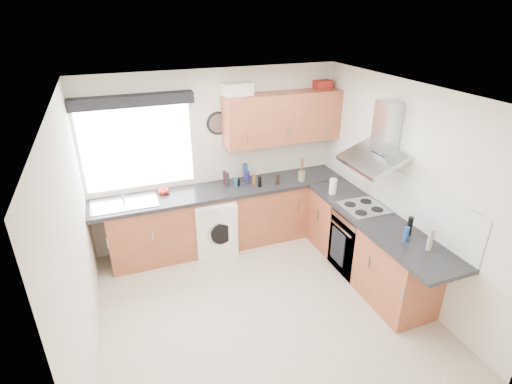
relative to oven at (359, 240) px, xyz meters
name	(u,v)px	position (x,y,z in m)	size (l,w,h in m)	color
ground_plane	(262,308)	(-1.50, -0.30, -0.42)	(3.60, 3.60, 0.00)	beige
ceiling	(263,95)	(-1.50, -0.30, 2.08)	(3.60, 3.60, 0.02)	white
wall_back	(216,159)	(-1.50, 1.50, 0.82)	(3.60, 0.02, 2.50)	silver
wall_front	(362,336)	(-1.50, -2.10, 0.82)	(3.60, 0.02, 2.50)	silver
wall_left	(77,249)	(-3.30, -0.30, 0.82)	(0.02, 3.60, 2.50)	silver
wall_right	(403,189)	(0.30, -0.30, 0.82)	(0.02, 3.60, 2.50)	silver
window	(138,147)	(-2.55, 1.49, 1.12)	(1.40, 0.02, 1.10)	white
window_blind	(132,101)	(-2.55, 1.40, 1.76)	(1.50, 0.18, 0.14)	black
splashback	(385,185)	(0.29, 0.00, 0.75)	(0.01, 3.00, 0.54)	white
base_cab_back	(217,219)	(-1.60, 1.21, 0.01)	(3.00, 0.58, 0.86)	brown
base_cab_corner	(316,202)	(0.00, 1.20, 0.01)	(0.60, 0.60, 0.86)	brown
base_cab_right	(367,246)	(0.01, -0.15, 0.01)	(0.58, 2.10, 0.86)	brown
worktop_back	(223,190)	(-1.50, 1.20, 0.46)	(3.60, 0.62, 0.05)	black
worktop_right	(378,221)	(0.00, -0.30, 0.46)	(0.62, 2.42, 0.05)	black
sink	(124,201)	(-2.83, 1.20, 0.52)	(0.84, 0.46, 0.10)	#A6AFB6
oven	(359,240)	(0.00, 0.00, 0.00)	(0.56, 0.58, 0.85)	black
hob_plate	(363,207)	(0.00, 0.00, 0.49)	(0.52, 0.52, 0.01)	#A6AFB6
extractor_hood	(379,142)	(0.10, 0.00, 1.34)	(0.52, 0.78, 0.66)	#A6AFB6
upper_cabinets	(283,118)	(-0.55, 1.32, 1.38)	(1.70, 0.35, 0.70)	brown
washing_machine	(216,224)	(-1.65, 1.10, -0.01)	(0.56, 0.54, 0.83)	white
wall_clock	(218,123)	(-1.45, 1.48, 1.34)	(0.33, 0.33, 0.04)	black
casserole	(236,89)	(-1.20, 1.42, 1.81)	(0.39, 0.28, 0.16)	white
storage_box	(322,84)	(0.10, 1.42, 1.78)	(0.24, 0.20, 0.11)	#A1221A
utensil_pot	(302,176)	(-0.35, 1.05, 0.56)	(0.10, 0.10, 0.15)	#756E57
kitchen_roll	(333,186)	(-0.15, 0.51, 0.59)	(0.10, 0.10, 0.22)	white
tomato_cluster	(164,191)	(-2.30, 1.33, 0.52)	(0.14, 0.14, 0.06)	red
jar_0	(238,182)	(-1.27, 1.21, 0.54)	(0.05, 0.05, 0.11)	black
jar_1	(278,179)	(-0.72, 1.07, 0.56)	(0.05, 0.05, 0.15)	black
jar_2	(245,172)	(-1.10, 1.39, 0.61)	(0.06, 0.06, 0.24)	navy
jar_3	(225,177)	(-1.43, 1.34, 0.58)	(0.05, 0.05, 0.20)	#3F161A
jar_4	(247,177)	(-1.11, 1.26, 0.57)	(0.07, 0.07, 0.17)	#1E1853
jar_5	(254,179)	(-1.04, 1.17, 0.57)	(0.05, 0.05, 0.17)	brown
jar_6	(227,180)	(-1.42, 1.24, 0.59)	(0.05, 0.05, 0.21)	black
jar_7	(236,183)	(-1.30, 1.21, 0.54)	(0.05, 0.05, 0.11)	#1D608D
jar_8	(260,182)	(-1.00, 1.07, 0.56)	(0.05, 0.05, 0.15)	black
bottle_0	(406,234)	(-0.02, -0.82, 0.57)	(0.05, 0.05, 0.17)	navy
bottle_1	(410,226)	(0.09, -0.73, 0.60)	(0.06, 0.06, 0.23)	black
bottle_2	(430,240)	(0.08, -1.05, 0.61)	(0.05, 0.05, 0.25)	#A19A8A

